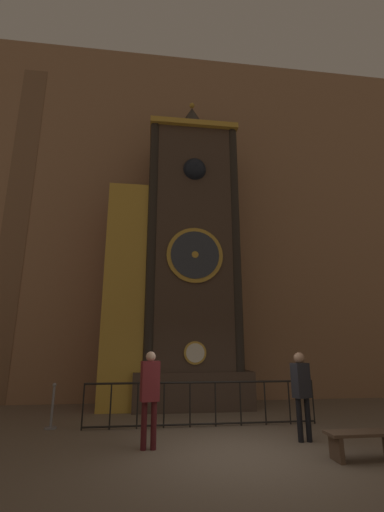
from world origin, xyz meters
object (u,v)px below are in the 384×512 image
Objects in this scene: clock_tower at (179,261)px; visitor_bench at (363,440)px; visitor_near at (150,389)px; visitor_far at (301,386)px; stanchion_post at (52,414)px.

visitor_bench is (2.70, -5.17, -4.30)m from clock_tower.
visitor_near is 1.02× the size of visitor_far.
visitor_far reaches higher than visitor_bench.
visitor_far is at bearing -18.71° from stanchion_post.
stanchion_post is (-3.14, -2.18, -4.29)m from clock_tower.
stanchion_post is (-5.33, 1.81, -0.72)m from visitor_far.
visitor_near is (-0.91, -4.13, -3.57)m from clock_tower.
clock_tower reaches higher than visitor_far.
stanchion_post is 6.56m from visitor_bench.
visitor_far is at bearing -61.18° from clock_tower.
visitor_near is 1.75× the size of stanchion_post.
clock_tower reaches higher than stanchion_post.
stanchion_post is at bearing 126.91° from visitor_near.
clock_tower is 6.25× the size of visitor_near.
visitor_near reaches higher than visitor_bench.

